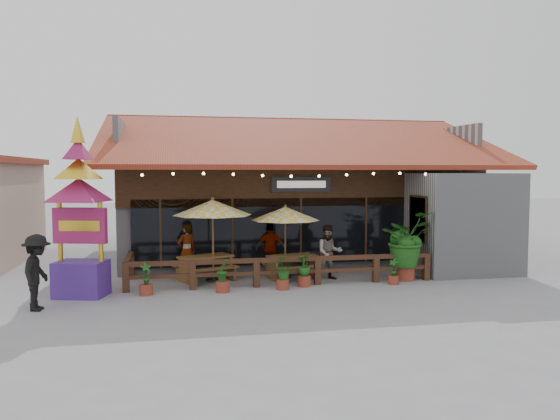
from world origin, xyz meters
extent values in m
plane|color=gray|center=(0.00, 0.00, 0.00)|extent=(100.00, 100.00, 0.00)
cube|color=#9D9EA2|center=(0.00, 7.00, 2.00)|extent=(14.00, 10.00, 4.00)
cube|color=#3C2613|center=(-1.50, 1.92, 3.20)|extent=(11.00, 0.16, 1.60)
cube|color=black|center=(-1.50, 1.90, 1.50)|extent=(10.00, 0.12, 2.40)
cube|color=#FFAC72|center=(-1.50, 2.10, 1.50)|extent=(9.80, 0.05, 2.20)
cube|color=#9D9EA2|center=(5.25, 0.65, 1.80)|extent=(3.50, 2.70, 3.60)
cube|color=red|center=(3.44, 0.50, 2.00)|extent=(0.06, 1.20, 1.50)
cube|color=#3C2613|center=(3.43, 0.50, 2.00)|extent=(0.04, 1.34, 1.64)
cube|color=#983622|center=(0.00, 3.50, 4.90)|extent=(15.50, 7.05, 2.37)
cube|color=#983622|center=(0.00, 10.50, 4.90)|extent=(15.50, 7.05, 2.37)
cube|color=#983622|center=(0.00, 7.00, 6.02)|extent=(15.50, 0.30, 0.12)
cube|color=#9D9EA2|center=(-7.00, 7.00, 4.70)|extent=(0.20, 9.00, 1.80)
cube|color=#9D9EA2|center=(7.00, 7.00, 4.70)|extent=(0.20, 9.00, 1.80)
cube|color=black|center=(-0.50, 1.80, 3.20)|extent=(2.20, 0.10, 0.55)
cube|color=silver|center=(-0.50, 1.74, 3.20)|extent=(1.80, 0.02, 0.25)
cube|color=#3C2613|center=(-5.50, 1.86, 1.50)|extent=(0.08, 0.08, 2.40)
cube|color=#3C2613|center=(-3.00, 1.86, 1.50)|extent=(0.08, 0.08, 2.40)
cube|color=#3C2613|center=(-0.50, 1.86, 1.50)|extent=(0.08, 0.08, 2.40)
cube|color=#3C2613|center=(2.00, 1.86, 1.50)|extent=(0.08, 0.08, 2.40)
sphere|color=#FFDC8C|center=(-6.00, 0.08, 3.55)|extent=(0.09, 0.09, 0.09)
sphere|color=#FFDC8C|center=(-5.05, 0.08, 3.59)|extent=(0.09, 0.09, 0.09)
sphere|color=#FFDC8C|center=(-4.10, 0.08, 3.60)|extent=(0.09, 0.09, 0.09)
sphere|color=#FFDC8C|center=(-3.15, 0.08, 3.57)|extent=(0.09, 0.09, 0.09)
sphere|color=#FFDC8C|center=(-2.20, 0.08, 3.53)|extent=(0.09, 0.09, 0.09)
sphere|color=#FFDC8C|center=(-1.25, 0.08, 3.50)|extent=(0.09, 0.09, 0.09)
sphere|color=#FFDC8C|center=(-0.30, 0.08, 3.51)|extent=(0.09, 0.09, 0.09)
sphere|color=#FFDC8C|center=(0.65, 0.08, 3.55)|extent=(0.09, 0.09, 0.09)
sphere|color=#FFDC8C|center=(1.60, 0.08, 3.59)|extent=(0.09, 0.09, 0.09)
sphere|color=#FFDC8C|center=(2.55, 0.08, 3.60)|extent=(0.09, 0.09, 0.09)
sphere|color=#FFDC8C|center=(3.50, 0.08, 3.57)|extent=(0.09, 0.09, 0.09)
cube|color=#462819|center=(-6.50, -0.50, 0.45)|extent=(0.20, 0.20, 0.90)
cube|color=#462819|center=(-4.50, -0.50, 0.45)|extent=(0.20, 0.20, 0.90)
cube|color=#462819|center=(-2.50, -0.50, 0.45)|extent=(0.20, 0.20, 0.90)
cube|color=#462819|center=(-0.50, -0.50, 0.45)|extent=(0.20, 0.20, 0.90)
cube|color=#462819|center=(1.50, -0.50, 0.45)|extent=(0.20, 0.20, 0.90)
cube|color=#462819|center=(3.30, -0.50, 0.45)|extent=(0.20, 0.20, 0.90)
cube|color=#462819|center=(-1.60, -0.50, 0.85)|extent=(9.80, 0.16, 0.14)
cube|color=#462819|center=(-1.60, -0.50, 0.45)|extent=(9.80, 0.12, 0.12)
cube|color=#462819|center=(-6.50, 0.75, 0.85)|extent=(0.16, 2.50, 0.14)
cube|color=#462819|center=(-6.50, 1.90, 0.45)|extent=(0.20, 0.20, 0.90)
cylinder|color=brown|center=(-3.77, 0.75, 1.32)|extent=(0.07, 0.07, 2.64)
cone|color=yellow|center=(-3.77, 0.75, 2.47)|extent=(2.67, 2.67, 0.52)
sphere|color=brown|center=(-3.77, 0.75, 2.75)|extent=(0.11, 0.11, 0.11)
cylinder|color=black|center=(-3.77, 0.75, 0.03)|extent=(0.50, 0.50, 0.07)
cylinder|color=brown|center=(-1.29, 0.84, 1.19)|extent=(0.06, 0.06, 2.38)
cone|color=yellow|center=(-1.29, 0.84, 2.22)|extent=(2.94, 2.94, 0.47)
sphere|color=brown|center=(-1.29, 0.84, 2.48)|extent=(0.10, 0.10, 0.10)
cylinder|color=black|center=(-1.29, 0.84, 0.03)|extent=(0.45, 0.45, 0.06)
cube|color=brown|center=(-4.02, 0.86, 0.81)|extent=(1.93, 1.48, 0.07)
cube|color=brown|center=(-4.71, 0.54, 0.40)|extent=(0.40, 0.73, 0.81)
cube|color=brown|center=(-3.32, 1.18, 0.40)|extent=(0.40, 0.73, 0.81)
cube|color=brown|center=(-3.77, 0.31, 0.48)|extent=(1.72, 1.01, 0.05)
cube|color=brown|center=(-4.27, 1.41, 0.48)|extent=(1.72, 1.01, 0.05)
cube|color=brown|center=(-1.08, 0.68, 0.77)|extent=(1.81, 1.15, 0.06)
cube|color=brown|center=(-1.79, 0.51, 0.39)|extent=(0.25, 0.73, 0.77)
cube|color=brown|center=(-0.37, 0.85, 0.39)|extent=(0.25, 0.73, 0.77)
cube|color=brown|center=(-0.95, 0.13, 0.46)|extent=(1.69, 0.67, 0.05)
cube|color=brown|center=(-1.21, 1.24, 0.46)|extent=(1.69, 0.67, 0.05)
cube|color=#452383|center=(-7.73, -0.79, 0.52)|extent=(1.62, 1.38, 1.04)
cube|color=#951B52|center=(-7.73, -0.79, 2.09)|extent=(1.57, 0.62, 1.04)
cube|color=gold|center=(-7.73, -0.91, 2.09)|extent=(1.18, 0.35, 0.30)
cylinder|color=gold|center=(-8.34, -0.79, 1.91)|extent=(0.14, 0.14, 1.74)
cylinder|color=gold|center=(-7.12, -0.79, 1.91)|extent=(0.14, 0.14, 1.74)
pyramid|color=#951B52|center=(-7.73, -0.79, 3.48)|extent=(2.57, 2.57, 0.70)
pyramid|color=gold|center=(-7.73, -0.79, 4.05)|extent=(1.82, 1.82, 0.61)
pyramid|color=#951B52|center=(-7.73, -0.79, 4.61)|extent=(1.18, 1.18, 0.61)
pyramid|color=gold|center=(-7.73, -0.79, 5.27)|extent=(0.53, 0.53, 0.78)
cylinder|color=maroon|center=(2.60, -0.36, 0.23)|extent=(0.63, 0.63, 0.46)
imported|color=#205D1A|center=(2.60, -0.36, 1.40)|extent=(2.14, 2.03, 1.88)
sphere|color=#205D1A|center=(2.76, -0.47, 1.04)|extent=(0.63, 0.63, 0.63)
sphere|color=#205D1A|center=(2.48, -0.22, 1.25)|extent=(0.54, 0.54, 0.54)
imported|color=#3C2613|center=(-4.62, 1.28, 0.96)|extent=(0.83, 0.73, 1.91)
imported|color=#3C2613|center=(0.10, 0.23, 0.93)|extent=(0.94, 0.75, 1.86)
imported|color=#3C2613|center=(-1.64, 1.72, 0.90)|extent=(1.14, 0.72, 1.81)
imported|color=black|center=(-8.61, -2.26, 1.01)|extent=(0.84, 1.35, 2.02)
cylinder|color=maroon|center=(-5.88, -0.98, 0.16)|extent=(0.39, 0.39, 0.32)
imported|color=#205D1A|center=(-5.88, -0.98, 0.64)|extent=(0.41, 0.35, 0.65)
cylinder|color=maroon|center=(-3.62, -1.04, 0.17)|extent=(0.42, 0.42, 0.33)
imported|color=#205D1A|center=(-3.62, -1.04, 0.68)|extent=(0.47, 0.49, 0.69)
cylinder|color=maroon|center=(-1.75, -1.01, 0.16)|extent=(0.39, 0.39, 0.31)
imported|color=#205D1A|center=(-1.75, -1.01, 0.64)|extent=(0.77, 0.77, 0.65)
cylinder|color=maroon|center=(-0.99, -0.69, 0.17)|extent=(0.42, 0.42, 0.34)
imported|color=#205D1A|center=(-0.99, -0.69, 0.69)|extent=(0.53, 0.53, 0.70)
cylinder|color=maroon|center=(1.93, -0.95, 0.14)|extent=(0.34, 0.34, 0.27)
imported|color=#205D1A|center=(1.93, -0.95, 0.55)|extent=(0.35, 0.35, 0.56)
camera|label=1|loc=(-5.08, -17.41, 3.65)|focal=35.00mm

